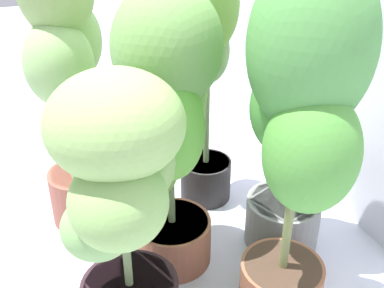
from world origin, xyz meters
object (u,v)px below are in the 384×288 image
object	(u,v)px
potted_plant_back_right	(302,118)
potted_plant_back_left	(207,67)
potted_plant_back_center	(298,92)
potted_plant_front_right	(120,198)
potted_plant_center	(165,114)
potted_plant_front_left	(65,64)
nutrient_bottle	(112,157)

from	to	relation	value
potted_plant_back_right	potted_plant_back_left	xyz separation A→B (m)	(-0.61, -0.00, -0.08)
potted_plant_back_right	potted_plant_back_left	world-z (taller)	potted_plant_back_right
potted_plant_back_center	potted_plant_front_right	xyz separation A→B (m)	(0.22, -0.60, -0.10)
potted_plant_center	potted_plant_back_left	bearing A→B (deg)	140.98
potted_plant_front_right	potted_plant_back_left	size ratio (longest dim) A/B	0.85
potted_plant_front_left	potted_plant_center	bearing A→B (deg)	35.33
potted_plant_front_left	potted_plant_back_right	bearing A→B (deg)	37.65
potted_plant_back_center	nutrient_bottle	size ratio (longest dim) A/B	4.15
potted_plant_front_right	potted_plant_front_left	xyz separation A→B (m)	(-0.59, -0.04, 0.14)
potted_plant_back_right	potted_plant_front_right	world-z (taller)	potted_plant_back_right
potted_plant_back_right	potted_plant_back_center	distance (m)	0.30
potted_plant_center	nutrient_bottle	bearing A→B (deg)	-171.82
potted_plant_back_center	potted_plant_back_left	world-z (taller)	potted_plant_back_center
potted_plant_front_right	potted_plant_front_left	size ratio (longest dim) A/B	0.77
potted_plant_back_center	nutrient_bottle	bearing A→B (deg)	-140.81
potted_plant_front_right	potted_plant_center	bearing A→B (deg)	143.58
potted_plant_front_right	nutrient_bottle	size ratio (longest dim) A/B	3.43
potted_plant_back_right	potted_plant_front_left	size ratio (longest dim) A/B	0.99
potted_plant_front_right	nutrient_bottle	distance (m)	0.90
potted_plant_back_center	potted_plant_front_left	world-z (taller)	potted_plant_front_left
potted_plant_back_center	potted_plant_front_left	distance (m)	0.74
potted_plant_front_left	potted_plant_back_center	bearing A→B (deg)	59.54
potted_plant_back_center	potted_plant_back_left	bearing A→B (deg)	-157.05
potted_plant_back_left	nutrient_bottle	distance (m)	0.60
potted_plant_front_right	potted_plant_back_left	bearing A→B (deg)	142.15
potted_plant_center	potted_plant_front_left	world-z (taller)	potted_plant_front_left
potted_plant_back_right	potted_plant_front_left	distance (m)	0.80
potted_plant_back_right	potted_plant_front_right	bearing A→B (deg)	-95.20
potted_plant_front_left	nutrient_bottle	bearing A→B (deg)	144.39
potted_plant_back_right	potted_plant_back_center	xyz separation A→B (m)	(-0.26, 0.15, -0.06)
potted_plant_front_right	potted_plant_front_left	bearing A→B (deg)	-176.18
potted_plant_back_right	potted_plant_front_left	bearing A→B (deg)	-142.35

